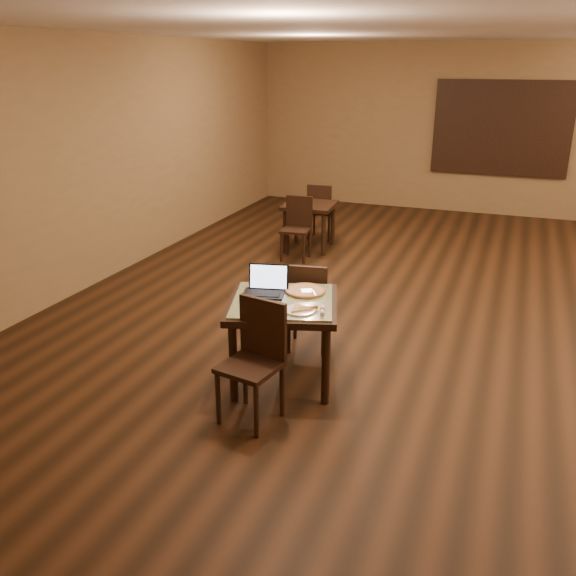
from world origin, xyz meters
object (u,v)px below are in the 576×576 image
at_px(pizza_pan, 305,292).
at_px(other_table_b_chair_far, 320,209).
at_px(chair_main_far, 308,302).
at_px(chair_main_near, 256,354).
at_px(other_table_b_chair_near, 297,224).
at_px(laptop, 266,286).
at_px(tiled_table, 283,311).
at_px(other_table_b, 310,211).

bearing_deg(pizza_pan, other_table_b_chair_far, 106.20).
height_order(chair_main_far, pizza_pan, chair_main_far).
height_order(chair_main_near, other_table_b_chair_near, chair_main_near).
height_order(pizza_pan, other_table_b_chair_far, other_table_b_chair_far).
height_order(chair_main_far, laptop, laptop).
height_order(tiled_table, other_table_b_chair_far, other_table_b_chair_far).
xyz_separation_m(other_table_b_chair_near, other_table_b_chair_far, (0.01, 1.03, 0.00)).
bearing_deg(other_table_b, other_table_b_chair_near, -94.13).
bearing_deg(other_table_b, chair_main_far, -74.88).
distance_m(tiled_table, other_table_b_chair_far, 4.58).
bearing_deg(other_table_b_chair_far, other_table_b, 85.87).
relative_size(laptop, other_table_b_chair_near, 0.45).
relative_size(chair_main_far, other_table_b_chair_far, 1.02).
xyz_separation_m(other_table_b, other_table_b_chair_near, (-0.00, -0.52, -0.07)).
distance_m(laptop, pizza_pan, 0.35).
bearing_deg(pizza_pan, other_table_b_chair_near, 111.22).
bearing_deg(tiled_table, other_table_b_chair_near, 91.13).
distance_m(laptop, other_table_b_chair_near, 3.44).
distance_m(pizza_pan, other_table_b_chair_near, 3.41).
height_order(chair_main_far, other_table_b_chair_far, chair_main_far).
xyz_separation_m(chair_main_far, laptop, (-0.21, -0.52, 0.32)).
relative_size(chair_main_near, other_table_b_chair_far, 1.09).
distance_m(chair_main_near, other_table_b_chair_near, 4.18).
xyz_separation_m(pizza_pan, other_table_b_chair_far, (-1.22, 4.20, -0.27)).
height_order(chair_main_near, laptop, laptop).
relative_size(other_table_b_chair_near, other_table_b_chair_far, 1.00).
xyz_separation_m(laptop, other_table_b_chair_near, (-0.91, 3.30, -0.33)).
bearing_deg(laptop, other_table_b_chair_far, 88.39).
bearing_deg(chair_main_far, pizza_pan, 95.87).
height_order(tiled_table, other_table_b, tiled_table).
relative_size(tiled_table, laptop, 2.85).
relative_size(pizza_pan, other_table_b_chair_near, 0.38).
relative_size(pizza_pan, other_table_b, 0.43).
bearing_deg(pizza_pan, chair_main_near, -96.90).
xyz_separation_m(chair_main_far, pizza_pan, (0.11, -0.38, 0.26)).
xyz_separation_m(chair_main_near, chair_main_far, (-0.00, 1.24, -0.03)).
height_order(other_table_b_chair_near, other_table_b_chair_far, same).
bearing_deg(laptop, pizza_pan, 9.28).
xyz_separation_m(tiled_table, chair_main_far, (0.01, 0.62, -0.15)).
bearing_deg(pizza_pan, chair_main_far, 105.60).
bearing_deg(other_table_b, pizza_pan, -75.19).
height_order(laptop, other_table_b_chair_far, laptop).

